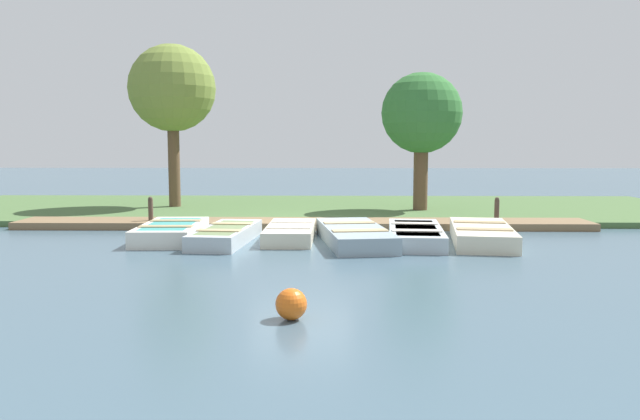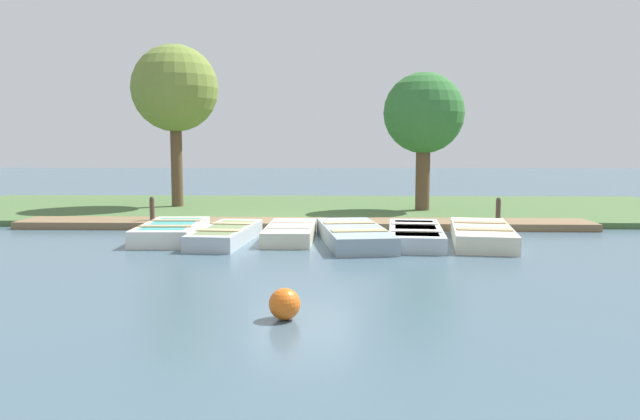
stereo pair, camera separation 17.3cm
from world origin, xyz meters
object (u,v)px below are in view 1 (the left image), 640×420
rowboat_5 (482,234)px  mooring_post_far (497,213)px  rowboat_1 (226,234)px  mooring_post_near (151,212)px  buoy (291,304)px  rowboat_3 (354,235)px  rowboat_0 (171,231)px  rowboat_2 (290,232)px  rowboat_4 (416,234)px  park_tree_left (422,115)px  park_tree_far_left (172,90)px

rowboat_5 → mooring_post_far: (-2.31, 0.92, 0.21)m
rowboat_1 → rowboat_5: bearing=95.6°
mooring_post_near → buoy: size_ratio=2.04×
rowboat_5 → rowboat_3: bearing=-79.9°
rowboat_3 → rowboat_0: bearing=-103.2°
rowboat_2 → buoy: buoy is taller
rowboat_4 → mooring_post_far: bearing=139.1°
rowboat_2 → mooring_post_far: size_ratio=3.30×
buoy → park_tree_left: 12.07m
rowboat_0 → rowboat_1: (0.29, 1.28, -0.02)m
rowboat_3 → park_tree_far_left: 9.09m
rowboat_2 → rowboat_3: 1.48m
rowboat_2 → mooring_post_near: bearing=-117.2°
rowboat_0 → rowboat_4: 5.42m
rowboat_4 → mooring_post_far: size_ratio=3.99×
rowboat_5 → mooring_post_far: mooring_post_far is taller
mooring_post_near → park_tree_left: (-2.98, 7.31, 2.59)m
rowboat_1 → rowboat_3: 2.79m
rowboat_0 → mooring_post_near: size_ratio=3.42×
park_tree_far_left → rowboat_0: bearing=13.4°
rowboat_4 → buoy: (6.04, -2.32, 0.02)m
rowboat_0 → rowboat_2: (-0.09, 2.66, -0.02)m
rowboat_4 → mooring_post_near: (-2.29, -6.47, 0.23)m
park_tree_far_left → mooring_post_near: bearing=5.2°
park_tree_far_left → rowboat_1: bearing=23.4°
rowboat_3 → park_tree_left: park_tree_left is taller
rowboat_4 → mooring_post_far: 3.29m
mooring_post_near → park_tree_left: size_ratio=0.19×
buoy → rowboat_2: bearing=-176.1°
mooring_post_far → rowboat_0: bearing=-75.1°
rowboat_1 → mooring_post_near: size_ratio=3.80×
mooring_post_near → buoy: mooring_post_near is taller
mooring_post_near → rowboat_1: bearing=44.8°
rowboat_2 → rowboat_0: bearing=-87.3°
rowboat_5 → mooring_post_far: size_ratio=4.14×
rowboat_2 → rowboat_4: rowboat_4 is taller
rowboat_4 → buoy: 6.47m
rowboat_4 → rowboat_1: bearing=-84.2°
buoy → mooring_post_far: bearing=150.7°
rowboat_5 → park_tree_far_left: park_tree_far_left is taller
rowboat_2 → mooring_post_far: bearing=111.8°
park_tree_far_left → rowboat_4: bearing=47.9°
rowboat_3 → rowboat_5: (-0.09, 2.77, 0.01)m
rowboat_4 → park_tree_far_left: 9.89m
rowboat_2 → rowboat_5: rowboat_5 is taller
rowboat_0 → rowboat_3: rowboat_0 is taller
rowboat_1 → mooring_post_far: 6.91m
rowboat_3 → mooring_post_far: size_ratio=4.47×
rowboat_5 → park_tree_far_left: (-6.18, -8.25, 3.63)m
rowboat_2 → mooring_post_near: size_ratio=3.30×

